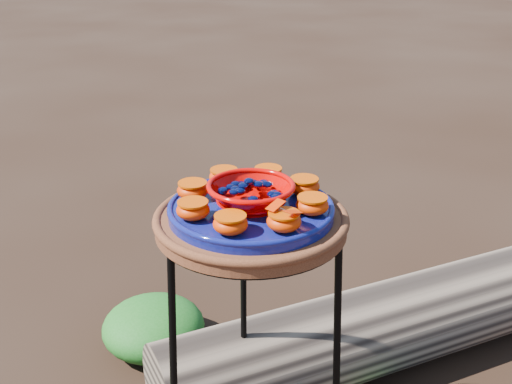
{
  "coord_description": "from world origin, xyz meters",
  "views": [
    {
      "loc": [
        -0.12,
        -1.22,
        1.31
      ],
      "look_at": [
        0.01,
        0.0,
        0.79
      ],
      "focal_mm": 45.0,
      "sensor_mm": 36.0,
      "label": 1
    }
  ],
  "objects": [
    {
      "name": "orange_half_0",
      "position": [
        0.05,
        -0.12,
        0.77
      ],
      "size": [
        0.07,
        0.07,
        0.04
      ],
      "primitive_type": "ellipsoid",
      "color": "#C53300",
      "rests_on": "cobalt_plate"
    },
    {
      "name": "orange_half_6",
      "position": [
        -0.12,
        -0.05,
        0.77
      ],
      "size": [
        0.07,
        0.07,
        0.04
      ],
      "primitive_type": "ellipsoid",
      "color": "#C53300",
      "rests_on": "cobalt_plate"
    },
    {
      "name": "foliage_back",
      "position": [
        -0.27,
        0.56,
        0.08
      ],
      "size": [
        0.34,
        0.34,
        0.17
      ],
      "primitive_type": "ellipsoid",
      "color": "#165715",
      "rests_on": "ground"
    },
    {
      "name": "glass_gems",
      "position": [
        0.0,
        0.0,
        0.82
      ],
      "size": [
        0.14,
        0.14,
        0.02
      ],
      "primitive_type": null,
      "color": "black",
      "rests_on": "red_bowl"
    },
    {
      "name": "plant_stand",
      "position": [
        0.0,
        0.0,
        0.35
      ],
      "size": [
        0.44,
        0.44,
        0.7
      ],
      "primitive_type": null,
      "color": "black",
      "rests_on": "ground"
    },
    {
      "name": "orange_half_2",
      "position": [
        0.12,
        0.05,
        0.77
      ],
      "size": [
        0.07,
        0.07,
        0.04
      ],
      "primitive_type": "ellipsoid",
      "color": "#C53300",
      "rests_on": "cobalt_plate"
    },
    {
      "name": "orange_half_4",
      "position": [
        -0.05,
        0.12,
        0.77
      ],
      "size": [
        0.07,
        0.07,
        0.04
      ],
      "primitive_type": "ellipsoid",
      "color": "#C53300",
      "rests_on": "cobalt_plate"
    },
    {
      "name": "orange_half_5",
      "position": [
        -0.12,
        0.05,
        0.77
      ],
      "size": [
        0.07,
        0.07,
        0.04
      ],
      "primitive_type": "ellipsoid",
      "color": "#C53300",
      "rests_on": "cobalt_plate"
    },
    {
      "name": "butterfly",
      "position": [
        0.05,
        -0.12,
        0.8
      ],
      "size": [
        0.09,
        0.09,
        0.01
      ],
      "primitive_type": null,
      "rotation": [
        0.0,
        0.0,
        0.71
      ],
      "color": "red",
      "rests_on": "orange_half_0"
    },
    {
      "name": "red_bowl",
      "position": [
        0.0,
        0.0,
        0.78
      ],
      "size": [
        0.17,
        0.17,
        0.05
      ],
      "primitive_type": null,
      "color": "#CA0300",
      "rests_on": "cobalt_plate"
    },
    {
      "name": "driftwood_log",
      "position": [
        0.46,
        0.4,
        0.14
      ],
      "size": [
        1.53,
        0.85,
        0.28
      ],
      "primitive_type": null,
      "rotation": [
        0.0,
        0.0,
        0.33
      ],
      "color": "black",
      "rests_on": "ground"
    },
    {
      "name": "orange_half_1",
      "position": [
        0.12,
        -0.05,
        0.77
      ],
      "size": [
        0.07,
        0.07,
        0.04
      ],
      "primitive_type": "ellipsoid",
      "color": "#C53300",
      "rests_on": "cobalt_plate"
    },
    {
      "name": "orange_half_7",
      "position": [
        -0.05,
        -0.12,
        0.77
      ],
      "size": [
        0.07,
        0.07,
        0.04
      ],
      "primitive_type": "ellipsoid",
      "color": "#C53300",
      "rests_on": "cobalt_plate"
    },
    {
      "name": "orange_half_3",
      "position": [
        0.05,
        0.12,
        0.77
      ],
      "size": [
        0.07,
        0.07,
        0.04
      ],
      "primitive_type": "ellipsoid",
      "color": "#C53300",
      "rests_on": "cobalt_plate"
    },
    {
      "name": "terracotta_saucer",
      "position": [
        0.0,
        0.0,
        0.72
      ],
      "size": [
        0.41,
        0.41,
        0.03
      ],
      "primitive_type": "cylinder",
      "color": "#3D1E0F",
      "rests_on": "plant_stand"
    },
    {
      "name": "cobalt_plate",
      "position": [
        0.0,
        0.0,
        0.74
      ],
      "size": [
        0.35,
        0.35,
        0.02
      ],
      "primitive_type": "cylinder",
      "color": "#070437",
      "rests_on": "terracotta_saucer"
    }
  ]
}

